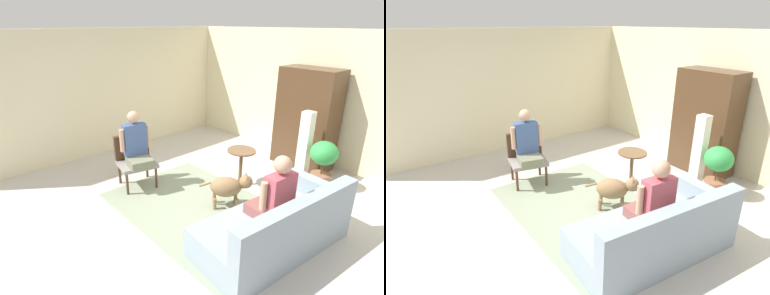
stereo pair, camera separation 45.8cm
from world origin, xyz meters
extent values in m
plane|color=beige|center=(0.00, 0.00, 0.00)|extent=(7.45, 7.45, 0.00)
cube|color=beige|center=(0.00, 2.95, 1.28)|extent=(6.81, 0.12, 2.56)
cube|color=beige|center=(-3.17, 0.30, 1.28)|extent=(0.12, 6.38, 2.56)
cube|color=gray|center=(-0.03, -0.10, 0.00)|extent=(2.88, 1.96, 0.01)
cube|color=#8EA0AD|center=(1.15, 0.02, 0.20)|extent=(1.13, 2.09, 0.40)
cube|color=#8EA0AD|center=(1.53, -0.02, 0.62)|extent=(0.37, 2.02, 0.44)
cube|color=#8EA0AD|center=(1.24, 0.93, 0.52)|extent=(0.96, 0.27, 0.25)
cube|color=#C6B284|center=(1.36, -0.51, 0.54)|extent=(0.13, 0.33, 0.28)
cube|color=#C6B284|center=(1.41, 0.05, 0.54)|extent=(0.13, 0.29, 0.28)
cylinder|color=#4C331E|center=(-1.05, -0.21, 0.19)|extent=(0.04, 0.04, 0.38)
cylinder|color=#4C331E|center=(-1.16, -0.70, 0.19)|extent=(0.04, 0.04, 0.38)
cylinder|color=#4C331E|center=(-1.49, -0.11, 0.19)|extent=(0.04, 0.04, 0.38)
cylinder|color=#4C331E|center=(-1.60, -0.60, 0.19)|extent=(0.04, 0.04, 0.38)
cube|color=gray|center=(-1.33, -0.41, 0.41)|extent=(0.68, 0.72, 0.06)
cube|color=#4C331E|center=(-1.56, -0.35, 0.66)|extent=(0.21, 0.61, 0.43)
cube|color=brown|center=(1.04, 0.03, 0.47)|extent=(0.45, 0.42, 0.14)
cube|color=#B24C59|center=(1.22, 0.01, 0.79)|extent=(0.22, 0.40, 0.50)
sphere|color=tan|center=(1.22, 0.01, 1.17)|extent=(0.21, 0.21, 0.21)
cylinder|color=tan|center=(1.16, -0.22, 0.82)|extent=(0.08, 0.08, 0.35)
cylinder|color=tan|center=(1.20, 0.25, 0.82)|extent=(0.08, 0.08, 0.35)
cube|color=#73755C|center=(-1.17, -0.44, 0.51)|extent=(0.49, 0.46, 0.14)
cube|color=#3F598C|center=(-1.35, -0.40, 0.85)|extent=(0.26, 0.40, 0.54)
sphere|color=tan|center=(-1.35, -0.40, 1.24)|extent=(0.20, 0.20, 0.20)
cylinder|color=tan|center=(-1.26, -0.19, 0.88)|extent=(0.08, 0.08, 0.38)
cylinder|color=tan|center=(-1.36, -0.63, 0.88)|extent=(0.08, 0.08, 0.38)
cylinder|color=brown|center=(-0.17, 0.95, 0.65)|extent=(0.48, 0.48, 0.02)
cylinder|color=brown|center=(-0.17, 0.95, 0.32)|extent=(0.06, 0.06, 0.64)
cylinder|color=brown|center=(-0.17, 0.95, 0.01)|extent=(0.29, 0.29, 0.03)
ellipsoid|color=olive|center=(0.14, 0.26, 0.34)|extent=(0.55, 0.56, 0.31)
sphere|color=olive|center=(0.34, 0.48, 0.43)|extent=(0.20, 0.20, 0.20)
cone|color=olive|center=(0.30, 0.51, 0.53)|extent=(0.06, 0.06, 0.06)
cone|color=olive|center=(0.38, 0.45, 0.53)|extent=(0.06, 0.06, 0.06)
cylinder|color=olive|center=(-0.08, 0.03, 0.38)|extent=(0.15, 0.16, 0.10)
cylinder|color=olive|center=(0.18, 0.45, 0.09)|extent=(0.06, 0.06, 0.18)
cylinder|color=olive|center=(0.32, 0.32, 0.09)|extent=(0.06, 0.06, 0.18)
cylinder|color=olive|center=(-0.04, 0.20, 0.09)|extent=(0.06, 0.06, 0.18)
cylinder|color=olive|center=(0.10, 0.07, 0.09)|extent=(0.06, 0.06, 0.18)
cylinder|color=#996047|center=(0.80, 1.88, 0.14)|extent=(0.33, 0.33, 0.28)
cylinder|color=brown|center=(0.80, 1.88, 0.38)|extent=(0.03, 0.03, 0.20)
ellipsoid|color=green|center=(0.80, 1.88, 0.66)|extent=(0.44, 0.44, 0.40)
cube|color=#4C4742|center=(0.44, 1.89, 0.03)|extent=(0.20, 0.20, 0.06)
cube|color=white|center=(0.44, 1.89, 0.68)|extent=(0.18, 0.18, 1.23)
cube|color=#4C331E|center=(0.05, 2.54, 0.95)|extent=(1.09, 0.56, 1.91)
camera|label=1|loc=(3.02, -2.90, 2.68)|focal=29.57mm
camera|label=2|loc=(3.30, -2.53, 2.68)|focal=29.57mm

